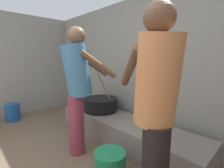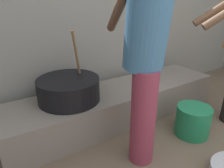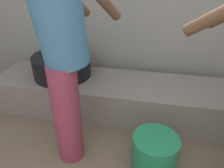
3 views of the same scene
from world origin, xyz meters
The scene contains 7 objects.
block_enclosure_rear centered at (0.00, 2.44, 1.11)m, with size 5.61×0.20×2.22m, color gray.
hearth_ledge centered at (-0.16, 1.92, 0.18)m, with size 2.45×0.60×0.35m, color slate.
cooking_pot_main centered at (-0.71, 1.95, 0.47)m, with size 0.59×0.59×0.67m.
cook_in_blue_shirt centered at (-0.36, 1.29, 0.95)m, with size 0.51×0.74×1.65m.
cook_in_orange_shirt centered at (0.82, 1.20, 0.94)m, with size 0.73×0.66×1.64m.
bucket_blue_plastic centered at (-2.28, 0.92, 0.17)m, with size 0.27×0.27×0.35m, color #194C99.
bucket_green_plastic centered at (0.28, 1.26, 0.15)m, with size 0.33×0.33×0.30m, color #1E7A4C.
Camera 1 is at (1.41, 0.20, 1.27)m, focal length 25.95 mm.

